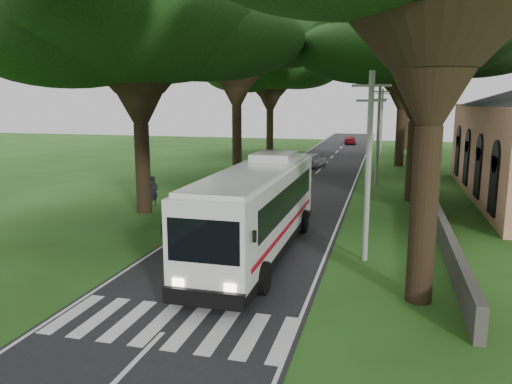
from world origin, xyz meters
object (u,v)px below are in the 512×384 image
Objects in this scene: coach_bus at (257,208)px; pedestrian at (154,191)px; distant_car_a at (313,160)px; distant_car_c at (350,140)px; pole_far at (381,122)px; pole_mid at (378,133)px; pole_near at (368,164)px.

pedestrian is (-9.06, 8.18, -1.13)m from coach_bus.
distant_car_a is 22.26m from pedestrian.
distant_car_a is 27.12m from distant_car_c.
distant_car_c is (-4.70, 15.92, -3.52)m from pole_far.
distant_car_a is (-6.40, -11.15, -3.41)m from pole_far.
pole_far is 13.30m from distant_car_a.
pole_mid is 20.00m from pole_far.
distant_car_a is (-6.40, 28.85, -3.41)m from pole_near.
pole_far is at bearing 90.00° from pole_mid.
pole_far is (0.00, 20.00, 0.00)m from pole_mid.
distant_car_a is 2.24× the size of pedestrian.
coach_bus is at bearing 85.23° from distant_car_c.
pole_near is at bearing -90.00° from pole_mid.
pole_mid is 20.98m from coach_bus.
distant_car_c is at bearing -82.39° from distant_car_a.
pedestrian is at bearing -138.54° from pole_mid.
pole_near is at bearing 113.69° from distant_car_a.
pole_mid is 18.64m from pedestrian.
pole_mid and pole_far have the same top height.
pole_mid is at bearing 90.00° from pole_near.
coach_bus is at bearing -175.86° from pole_near.
pedestrian is at bearing 74.56° from distant_car_c.
pole_near is 4.11× the size of pedestrian.
pole_near is 29.75m from distant_car_a.
distant_car_c is at bearing 94.80° from pole_near.
pole_far is 4.11× the size of pedestrian.
distant_car_c is (-4.70, 55.92, -3.52)m from pole_near.
pole_near is 56.23m from distant_car_c.
pedestrian is at bearing 138.23° from coach_bus.
pole_near and pole_mid have the same top height.
pole_far is 0.60× the size of coach_bus.
coach_bus is at bearing 104.52° from distant_car_a.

